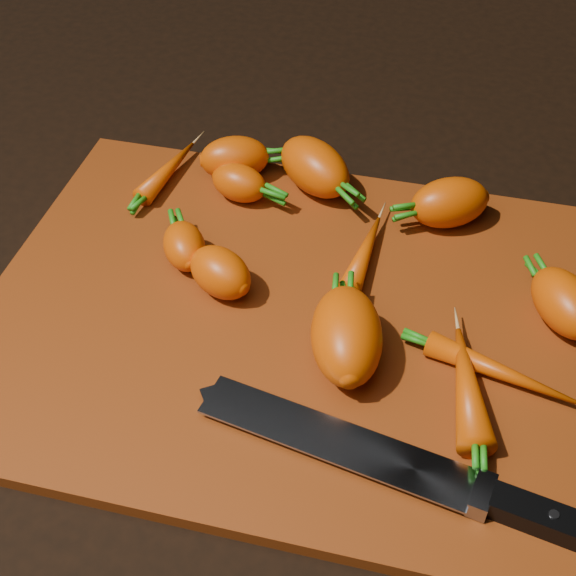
# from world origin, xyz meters

# --- Properties ---
(ground) EXTENTS (2.00, 2.00, 0.01)m
(ground) POSITION_xyz_m (0.00, 0.00, -0.01)
(ground) COLOR black
(cutting_board) EXTENTS (0.50, 0.40, 0.01)m
(cutting_board) POSITION_xyz_m (0.00, 0.00, 0.01)
(cutting_board) COLOR #712B09
(cutting_board) RESTS_ON ground
(carrot_0) EXTENTS (0.08, 0.06, 0.04)m
(carrot_0) POSITION_xyz_m (-0.09, 0.17, 0.03)
(carrot_0) COLOR #DA4C07
(carrot_0) RESTS_ON cutting_board
(carrot_1) EXTENTS (0.07, 0.07, 0.04)m
(carrot_1) POSITION_xyz_m (-0.06, 0.01, 0.03)
(carrot_1) COLOR #DA4C07
(carrot_1) RESTS_ON cutting_board
(carrot_2) EXTENTS (0.10, 0.09, 0.05)m
(carrot_2) POSITION_xyz_m (-0.01, 0.17, 0.04)
(carrot_2) COLOR #DA4C07
(carrot_2) RESTS_ON cutting_board
(carrot_3) EXTENTS (0.07, 0.10, 0.05)m
(carrot_3) POSITION_xyz_m (0.06, -0.04, 0.04)
(carrot_3) COLOR #DA4C07
(carrot_3) RESTS_ON cutting_board
(carrot_4) EXTENTS (0.09, 0.08, 0.05)m
(carrot_4) POSITION_xyz_m (0.12, 0.15, 0.04)
(carrot_4) COLOR #DA4C07
(carrot_4) RESTS_ON cutting_board
(carrot_5) EXTENTS (0.06, 0.05, 0.04)m
(carrot_5) POSITION_xyz_m (-0.08, 0.14, 0.03)
(carrot_5) COLOR #DA4C07
(carrot_5) RESTS_ON cutting_board
(carrot_6) EXTENTS (0.08, 0.09, 0.04)m
(carrot_6) POSITION_xyz_m (0.22, 0.04, 0.03)
(carrot_6) COLOR #DA4C07
(carrot_6) RESTS_ON cutting_board
(carrot_7) EXTENTS (0.03, 0.10, 0.02)m
(carrot_7) POSITION_xyz_m (0.05, 0.08, 0.02)
(carrot_7) COLOR #DA4C07
(carrot_7) RESTS_ON cutting_board
(carrot_8) EXTENTS (0.12, 0.05, 0.02)m
(carrot_8) POSITION_xyz_m (0.17, -0.03, 0.02)
(carrot_8) COLOR #DA4C07
(carrot_8) RESTS_ON cutting_board
(carrot_9) EXTENTS (0.05, 0.11, 0.03)m
(carrot_9) POSITION_xyz_m (0.15, -0.05, 0.03)
(carrot_9) COLOR #DA4C07
(carrot_9) RESTS_ON cutting_board
(carrot_10) EXTENTS (0.04, 0.10, 0.02)m
(carrot_10) POSITION_xyz_m (-0.16, 0.15, 0.02)
(carrot_10) COLOR #DA4C07
(carrot_10) RESTS_ON cutting_board
(carrot_11) EXTENTS (0.06, 0.07, 0.04)m
(carrot_11) POSITION_xyz_m (-0.10, 0.04, 0.03)
(carrot_11) COLOR #DA4C07
(carrot_11) RESTS_ON cutting_board
(knife) EXTENTS (0.32, 0.09, 0.02)m
(knife) POSITION_xyz_m (0.08, -0.12, 0.02)
(knife) COLOR gray
(knife) RESTS_ON cutting_board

